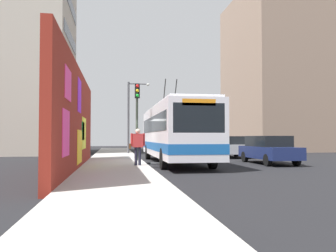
{
  "coord_description": "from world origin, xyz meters",
  "views": [
    {
      "loc": [
        -19.86,
        1.68,
        1.5
      ],
      "look_at": [
        0.1,
        -1.45,
        2.16
      ],
      "focal_mm": 37.09,
      "sensor_mm": 36.0,
      "label": 1
    }
  ],
  "objects_px": {
    "parked_car_silver": "(232,146)",
    "street_lamp": "(131,112)",
    "pedestrian_at_curb": "(138,144)",
    "parked_car_dark_gray": "(212,145)",
    "traffic_light": "(137,109)",
    "parked_car_navy": "(268,149)",
    "city_bus": "(174,131)"
  },
  "relations": [
    {
      "from": "parked_car_silver",
      "to": "street_lamp",
      "type": "xyz_separation_m",
      "value": [
        5.02,
        7.22,
        2.87
      ]
    },
    {
      "from": "pedestrian_at_curb",
      "to": "street_lamp",
      "type": "relative_size",
      "value": 0.29
    },
    {
      "from": "parked_car_silver",
      "to": "street_lamp",
      "type": "relative_size",
      "value": 0.67
    },
    {
      "from": "parked_car_dark_gray",
      "to": "traffic_light",
      "type": "bearing_deg",
      "value": 143.77
    },
    {
      "from": "pedestrian_at_curb",
      "to": "parked_car_dark_gray",
      "type": "bearing_deg",
      "value": -29.45
    },
    {
      "from": "parked_car_navy",
      "to": "street_lamp",
      "type": "height_order",
      "value": "street_lamp"
    },
    {
      "from": "parked_car_silver",
      "to": "traffic_light",
      "type": "height_order",
      "value": "traffic_light"
    },
    {
      "from": "parked_car_navy",
      "to": "pedestrian_at_curb",
      "type": "bearing_deg",
      "value": 103.4
    },
    {
      "from": "parked_car_navy",
      "to": "traffic_light",
      "type": "xyz_separation_m",
      "value": [
        1.53,
        7.35,
        2.31
      ]
    },
    {
      "from": "city_bus",
      "to": "pedestrian_at_curb",
      "type": "relative_size",
      "value": 6.72
    },
    {
      "from": "traffic_light",
      "to": "pedestrian_at_curb",
      "type": "bearing_deg",
      "value": 176.72
    },
    {
      "from": "parked_car_navy",
      "to": "parked_car_silver",
      "type": "height_order",
      "value": "same"
    },
    {
      "from": "parked_car_navy",
      "to": "city_bus",
      "type": "bearing_deg",
      "value": 76.52
    },
    {
      "from": "parked_car_navy",
      "to": "pedestrian_at_curb",
      "type": "distance_m",
      "value": 7.76
    },
    {
      "from": "parked_car_navy",
      "to": "street_lamp",
      "type": "relative_size",
      "value": 0.78
    },
    {
      "from": "city_bus",
      "to": "parked_car_silver",
      "type": "height_order",
      "value": "city_bus"
    },
    {
      "from": "parked_car_silver",
      "to": "street_lamp",
      "type": "bearing_deg",
      "value": 55.17
    },
    {
      "from": "street_lamp",
      "to": "traffic_light",
      "type": "bearing_deg",
      "value": 179.22
    },
    {
      "from": "parked_car_dark_gray",
      "to": "traffic_light",
      "type": "relative_size",
      "value": 0.99
    },
    {
      "from": "city_bus",
      "to": "pedestrian_at_curb",
      "type": "xyz_separation_m",
      "value": [
        -3.04,
        2.34,
        -0.65
      ]
    },
    {
      "from": "city_bus",
      "to": "pedestrian_at_curb",
      "type": "distance_m",
      "value": 3.89
    },
    {
      "from": "parked_car_silver",
      "to": "street_lamp",
      "type": "height_order",
      "value": "street_lamp"
    },
    {
      "from": "parked_car_silver",
      "to": "traffic_light",
      "type": "relative_size",
      "value": 0.91
    },
    {
      "from": "street_lamp",
      "to": "pedestrian_at_curb",
      "type": "bearing_deg",
      "value": 178.58
    },
    {
      "from": "city_bus",
      "to": "parked_car_navy",
      "type": "relative_size",
      "value": 2.49
    },
    {
      "from": "parked_car_navy",
      "to": "parked_car_silver",
      "type": "xyz_separation_m",
      "value": [
        6.17,
        0.0,
        -0.0
      ]
    },
    {
      "from": "parked_car_navy",
      "to": "parked_car_dark_gray",
      "type": "relative_size",
      "value": 1.07
    },
    {
      "from": "parked_car_dark_gray",
      "to": "pedestrian_at_curb",
      "type": "bearing_deg",
      "value": 150.55
    },
    {
      "from": "city_bus",
      "to": "parked_car_dark_gray",
      "type": "height_order",
      "value": "city_bus"
    },
    {
      "from": "parked_car_silver",
      "to": "parked_car_dark_gray",
      "type": "height_order",
      "value": "same"
    },
    {
      "from": "city_bus",
      "to": "parked_car_navy",
      "type": "distance_m",
      "value": 5.44
    },
    {
      "from": "city_bus",
      "to": "traffic_light",
      "type": "bearing_deg",
      "value": 82.59
    }
  ]
}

